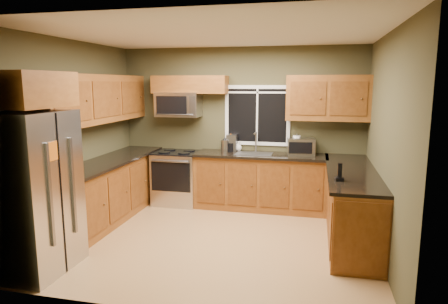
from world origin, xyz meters
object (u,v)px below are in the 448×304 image
at_px(range, 177,177).
at_px(kettle, 225,145).
at_px(toaster_oven, 301,146).
at_px(soap_bottle_c, 238,146).
at_px(cordless_phone, 340,175).
at_px(microwave, 178,105).
at_px(paper_towel_roll, 297,144).
at_px(refrigerator, 33,193).
at_px(soap_bottle_a, 231,142).
at_px(coffee_maker, 232,144).

height_order(range, kettle, kettle).
relative_size(toaster_oven, soap_bottle_c, 2.88).
relative_size(toaster_oven, cordless_phone, 2.16).
bearing_deg(microwave, range, -89.98).
height_order(toaster_oven, paper_towel_roll, paper_towel_roll).
xyz_separation_m(refrigerator, microwave, (0.69, 2.91, 0.83)).
relative_size(kettle, soap_bottle_c, 1.55).
height_order(soap_bottle_a, soap_bottle_c, soap_bottle_a).
relative_size(soap_bottle_a, soap_bottle_c, 1.79).
bearing_deg(microwave, soap_bottle_c, 5.20).
bearing_deg(soap_bottle_a, coffee_maker, -63.66).
bearing_deg(kettle, soap_bottle_c, 35.71).
relative_size(range, cordless_phone, 4.34).
bearing_deg(coffee_maker, range, -169.74).
bearing_deg(range, soap_bottle_a, 14.03).
height_order(paper_towel_roll, cordless_phone, paper_towel_roll).
height_order(microwave, coffee_maker, microwave).
xyz_separation_m(kettle, soap_bottle_a, (0.07, 0.14, 0.03)).
height_order(coffee_maker, kettle, coffee_maker).
height_order(coffee_maker, soap_bottle_c, coffee_maker).
bearing_deg(microwave, soap_bottle_a, 5.72).
height_order(kettle, cordless_phone, kettle).
relative_size(refrigerator, toaster_oven, 3.86).
distance_m(kettle, paper_towel_roll, 1.20).
distance_m(toaster_oven, paper_towel_roll, 0.13).
bearing_deg(cordless_phone, refrigerator, -160.55).
xyz_separation_m(refrigerator, toaster_oven, (2.80, 2.88, 0.18)).
xyz_separation_m(paper_towel_roll, soap_bottle_a, (-1.12, 0.02, -0.00)).
xyz_separation_m(refrigerator, coffee_maker, (1.63, 2.94, 0.17)).
xyz_separation_m(soap_bottle_a, cordless_phone, (1.72, -1.82, -0.08)).
distance_m(paper_towel_roll, cordless_phone, 1.91).
bearing_deg(microwave, refrigerator, -103.34).
height_order(kettle, soap_bottle_c, kettle).
relative_size(microwave, cordless_phone, 3.52).
height_order(soap_bottle_a, cordless_phone, soap_bottle_a).
bearing_deg(range, toaster_oven, 2.96).
distance_m(refrigerator, soap_bottle_a, 3.40).
xyz_separation_m(coffee_maker, soap_bottle_c, (0.10, 0.06, -0.05)).
relative_size(range, coffee_maker, 3.28).
distance_m(range, kettle, 1.02).
bearing_deg(refrigerator, soap_bottle_c, 60.11).
height_order(refrigerator, toaster_oven, refrigerator).
bearing_deg(refrigerator, microwave, 76.66).
xyz_separation_m(refrigerator, cordless_phone, (3.32, 1.17, 0.10)).
bearing_deg(coffee_maker, refrigerator, -118.96).
height_order(microwave, paper_towel_roll, microwave).
relative_size(refrigerator, soap_bottle_c, 11.10).
bearing_deg(coffee_maker, soap_bottle_a, 116.34).
relative_size(coffee_maker, paper_towel_roll, 0.87).
distance_m(microwave, kettle, 1.07).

